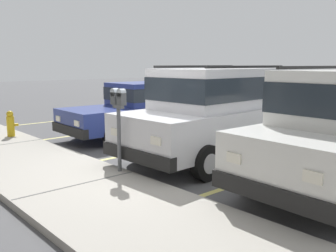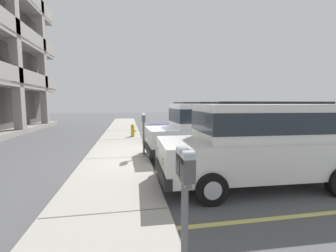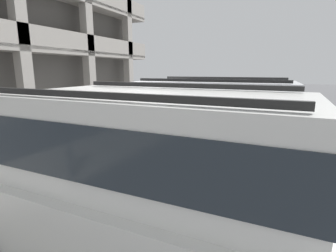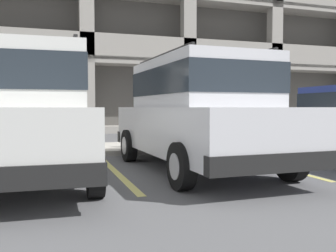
{
  "view_description": "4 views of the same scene",
  "coord_description": "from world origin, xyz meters",
  "px_view_note": "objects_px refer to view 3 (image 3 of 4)",
  "views": [
    {
      "loc": [
        -5.36,
        4.12,
        2.07
      ],
      "look_at": [
        -0.28,
        -0.42,
        0.93
      ],
      "focal_mm": 40.0,
      "sensor_mm": 36.0,
      "label": 1
    },
    {
      "loc": [
        -7.81,
        0.89,
        2.0
      ],
      "look_at": [
        0.09,
        -0.52,
        1.18
      ],
      "focal_mm": 24.0,
      "sensor_mm": 36.0,
      "label": 2
    },
    {
      "loc": [
        -5.18,
        -3.35,
        2.2
      ],
      "look_at": [
        0.18,
        -1.02,
        0.93
      ],
      "focal_mm": 28.0,
      "sensor_mm": 36.0,
      "label": 3
    },
    {
      "loc": [
        -2.62,
        -8.34,
        1.13
      ],
      "look_at": [
        -0.22,
        -0.93,
        0.74
      ],
      "focal_mm": 40.0,
      "sensor_mm": 36.0,
      "label": 4
    }
  ],
  "objects_px": {
    "silver_suv": "(214,125)",
    "fire_hydrant": "(177,111)",
    "red_sedan": "(153,179)",
    "dark_hatchback": "(249,115)",
    "parking_meter_near": "(118,109)"
  },
  "relations": [
    {
      "from": "red_sedan",
      "to": "parking_meter_near",
      "type": "distance_m",
      "value": 4.03
    },
    {
      "from": "silver_suv",
      "to": "red_sedan",
      "type": "distance_m",
      "value": 2.88
    },
    {
      "from": "red_sedan",
      "to": "dark_hatchback",
      "type": "distance_m",
      "value": 6.09
    },
    {
      "from": "parking_meter_near",
      "to": "silver_suv",
      "type": "bearing_deg",
      "value": -95.54
    },
    {
      "from": "parking_meter_near",
      "to": "red_sedan",
      "type": "bearing_deg",
      "value": -140.81
    },
    {
      "from": "silver_suv",
      "to": "parking_meter_near",
      "type": "xyz_separation_m",
      "value": [
        0.24,
        2.48,
        0.16
      ]
    },
    {
      "from": "silver_suv",
      "to": "dark_hatchback",
      "type": "xyz_separation_m",
      "value": [
        3.2,
        -0.34,
        -0.27
      ]
    },
    {
      "from": "silver_suv",
      "to": "red_sedan",
      "type": "height_order",
      "value": "same"
    },
    {
      "from": "red_sedan",
      "to": "fire_hydrant",
      "type": "relative_size",
      "value": 6.9
    },
    {
      "from": "red_sedan",
      "to": "dark_hatchback",
      "type": "height_order",
      "value": "red_sedan"
    },
    {
      "from": "silver_suv",
      "to": "fire_hydrant",
      "type": "xyz_separation_m",
      "value": [
        4.99,
        2.78,
        -0.62
      ]
    },
    {
      "from": "dark_hatchback",
      "to": "fire_hydrant",
      "type": "xyz_separation_m",
      "value": [
        1.79,
        3.12,
        -0.36
      ]
    },
    {
      "from": "red_sedan",
      "to": "dark_hatchback",
      "type": "xyz_separation_m",
      "value": [
        6.08,
        -0.28,
        -0.27
      ]
    },
    {
      "from": "silver_suv",
      "to": "fire_hydrant",
      "type": "distance_m",
      "value": 5.75
    },
    {
      "from": "fire_hydrant",
      "to": "parking_meter_near",
      "type": "bearing_deg",
      "value": -176.42
    }
  ]
}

